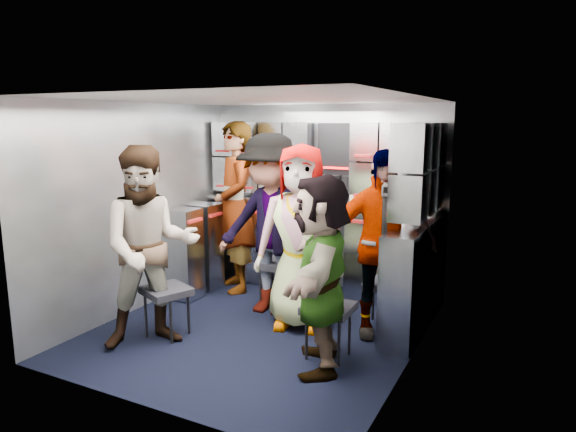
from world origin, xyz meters
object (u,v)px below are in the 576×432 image
at_px(attendant_arc_d, 380,244).
at_px(attendant_arc_c, 301,237).
at_px(jump_seat_near_left, 166,293).
at_px(jump_seat_center, 309,279).
at_px(attendant_arc_e, 320,273).
at_px(jump_seat_mid_left, 279,266).
at_px(jump_seat_mid_right, 384,286).
at_px(attendant_standing, 235,207).
at_px(jump_seat_near_right, 329,311).
at_px(attendant_arc_a, 150,248).
at_px(attendant_arc_b, 271,225).

bearing_deg(attendant_arc_d, attendant_arc_c, 169.26).
relative_size(jump_seat_near_left, jump_seat_center, 1.00).
distance_m(attendant_arc_d, attendant_arc_e, 0.85).
distance_m(jump_seat_mid_left, jump_seat_mid_right, 1.13).
height_order(jump_seat_mid_left, attendant_arc_d, attendant_arc_d).
height_order(jump_seat_center, attendant_arc_d, attendant_arc_d).
bearing_deg(attendant_standing, jump_seat_center, 22.69).
distance_m(jump_seat_near_left, jump_seat_center, 1.35).
height_order(attendant_arc_d, attendant_arc_e, attendant_arc_d).
height_order(jump_seat_mid_left, jump_seat_mid_right, jump_seat_mid_left).
bearing_deg(attendant_arc_d, jump_seat_near_left, -173.69).
height_order(jump_seat_center, jump_seat_near_right, jump_seat_center).
relative_size(attendant_arc_d, attendant_arc_e, 1.10).
bearing_deg(attendant_arc_a, attendant_arc_b, 18.61).
relative_size(jump_seat_near_right, attendant_arc_b, 0.25).
relative_size(jump_seat_mid_left, attendant_standing, 0.25).
xyz_separation_m(jump_seat_near_right, attendant_arc_e, (0.00, -0.18, 0.37)).
height_order(jump_seat_center, jump_seat_mid_right, jump_seat_center).
bearing_deg(jump_seat_near_left, attendant_arc_b, 59.99).
bearing_deg(attendant_arc_b, jump_seat_mid_right, 8.36).
bearing_deg(jump_seat_near_right, jump_seat_mid_right, 74.60).
bearing_deg(attendant_arc_c, attendant_arc_d, -2.08).
xyz_separation_m(jump_seat_near_right, attendant_arc_a, (-1.45, -0.44, 0.46)).
height_order(jump_seat_mid_left, attendant_arc_a, attendant_arc_a).
distance_m(attendant_standing, attendant_arc_e, 2.08).
xyz_separation_m(jump_seat_near_left, jump_seat_mid_right, (1.68, 1.08, -0.00)).
bearing_deg(attendant_arc_b, attendant_arc_d, -0.70).
relative_size(jump_seat_near_left, jump_seat_near_right, 1.09).
bearing_deg(attendant_standing, attendant_arc_e, 5.48).
bearing_deg(attendant_arc_c, attendant_standing, 137.45).
relative_size(jump_seat_near_left, attendant_arc_c, 0.29).
bearing_deg(jump_seat_center, attendant_arc_d, -3.18).
xyz_separation_m(jump_seat_near_left, attendant_standing, (-0.15, 1.39, 0.55)).
height_order(jump_seat_near_left, jump_seat_mid_left, jump_seat_mid_left).
bearing_deg(jump_seat_center, jump_seat_mid_left, 156.22).
bearing_deg(jump_seat_near_left, attendant_arc_c, 38.16).
bearing_deg(jump_seat_center, attendant_arc_c, -90.00).
height_order(jump_seat_mid_left, attendant_arc_e, attendant_arc_e).
xyz_separation_m(jump_seat_mid_right, jump_seat_near_right, (-0.23, -0.82, 0.00)).
bearing_deg(jump_seat_near_right, attendant_arc_e, -90.00).
distance_m(attendant_arc_c, attendant_arc_d, 0.73).
xyz_separation_m(attendant_arc_c, attendant_arc_d, (0.71, 0.14, -0.02)).
distance_m(jump_seat_near_left, jump_seat_mid_left, 1.25).
xyz_separation_m(jump_seat_near_left, attendant_arc_e, (1.45, 0.08, 0.36)).
bearing_deg(attendant_arc_e, attendant_arc_b, -155.12).
bearing_deg(jump_seat_mid_left, attendant_arc_d, -11.23).
xyz_separation_m(attendant_arc_b, attendant_arc_c, (0.42, -0.19, -0.04)).
bearing_deg(attendant_arc_d, attendant_arc_a, -169.14).
distance_m(jump_seat_mid_left, attendant_arc_c, 0.70).
relative_size(jump_seat_mid_right, attendant_arc_c, 0.26).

